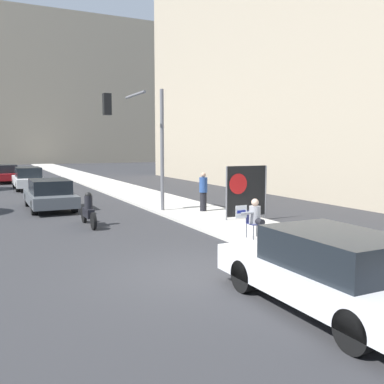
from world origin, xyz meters
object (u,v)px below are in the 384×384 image
at_px(parked_car_curbside, 330,271).
at_px(seated_protester, 256,218).
at_px(motorcycle_on_road, 88,211).
at_px(protest_banner, 246,191).
at_px(pedestrian_behind, 203,192).
at_px(car_on_road_distant, 6,174).
at_px(traffic_light_pole, 141,129).
at_px(car_on_road_midblock, 28,178).
at_px(car_on_road_nearest, 50,194).

bearing_deg(parked_car_curbside, seated_protester, 69.52).
bearing_deg(parked_car_curbside, motorcycle_on_road, 101.78).
bearing_deg(protest_banner, pedestrian_behind, 103.75).
bearing_deg(car_on_road_distant, motorcycle_on_road, -85.28).
relative_size(protest_banner, traffic_light_pole, 0.39).
bearing_deg(pedestrian_behind, seated_protester, 23.94).
bearing_deg(protest_banner, car_on_road_midblock, 110.84).
xyz_separation_m(seated_protester, car_on_road_nearest, (-4.55, 9.61, -0.06)).
height_order(parked_car_curbside, car_on_road_distant, parked_car_curbside).
relative_size(pedestrian_behind, car_on_road_distant, 0.39).
distance_m(traffic_light_pole, car_on_road_nearest, 5.37).
distance_m(pedestrian_behind, motorcycle_on_road, 5.04).
height_order(protest_banner, traffic_light_pole, traffic_light_pole).
xyz_separation_m(car_on_road_nearest, car_on_road_distant, (-1.06, 16.10, 0.01)).
distance_m(parked_car_curbside, car_on_road_nearest, 14.80).
bearing_deg(protest_banner, car_on_road_distant, 107.85).
bearing_deg(parked_car_curbside, traffic_light_pole, 87.19).
height_order(pedestrian_behind, car_on_road_nearest, pedestrian_behind).
height_order(car_on_road_nearest, car_on_road_distant, car_on_road_distant).
relative_size(seated_protester, motorcycle_on_road, 0.56).
xyz_separation_m(parked_car_curbside, car_on_road_nearest, (-2.70, 14.56, -0.02)).
height_order(traffic_light_pole, parked_car_curbside, traffic_light_pole).
xyz_separation_m(car_on_road_midblock, motorcycle_on_road, (0.70, -14.74, -0.20)).
bearing_deg(car_on_road_midblock, parked_car_curbside, -83.65).
bearing_deg(car_on_road_nearest, car_on_road_midblock, 90.15).
relative_size(pedestrian_behind, protest_banner, 0.82).
bearing_deg(pedestrian_behind, traffic_light_pole, -76.70).
xyz_separation_m(protest_banner, car_on_road_midblock, (-6.25, 16.43, -0.44)).
bearing_deg(car_on_road_nearest, parked_car_curbside, -79.50).
xyz_separation_m(protest_banner, parked_car_curbside, (-3.53, -8.04, -0.46)).
height_order(car_on_road_nearest, motorcycle_on_road, car_on_road_nearest).
relative_size(pedestrian_behind, parked_car_curbside, 0.36).
bearing_deg(motorcycle_on_road, protest_banner, -16.94).
bearing_deg(parked_car_curbside, pedestrian_behind, 74.21).
height_order(seated_protester, car_on_road_nearest, car_on_road_nearest).
bearing_deg(traffic_light_pole, pedestrian_behind, -22.00).
xyz_separation_m(car_on_road_nearest, motorcycle_on_road, (0.67, -4.82, -0.16)).
bearing_deg(pedestrian_behind, parked_car_curbside, 19.50).
xyz_separation_m(car_on_road_nearest, car_on_road_midblock, (-0.03, 9.92, 0.04)).
xyz_separation_m(parked_car_curbside, motorcycle_on_road, (-2.03, 9.73, -0.17)).
bearing_deg(traffic_light_pole, car_on_road_nearest, 135.76).
relative_size(car_on_road_nearest, car_on_road_distant, 1.11).
distance_m(car_on_road_midblock, car_on_road_distant, 6.27).
bearing_deg(seated_protester, pedestrian_behind, 86.34).
relative_size(car_on_road_midblock, car_on_road_distant, 1.14).
height_order(seated_protester, motorcycle_on_road, seated_protester).
xyz_separation_m(traffic_light_pole, parked_car_curbside, (-0.56, -11.38, -2.84)).
bearing_deg(car_on_road_nearest, protest_banner, -46.30).
bearing_deg(car_on_road_midblock, pedestrian_behind, -68.02).
bearing_deg(traffic_light_pole, car_on_road_midblock, 104.09).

